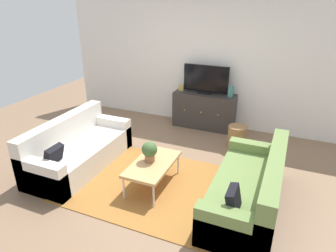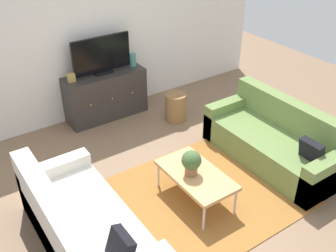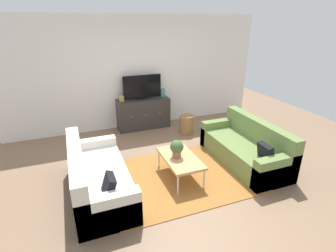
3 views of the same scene
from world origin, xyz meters
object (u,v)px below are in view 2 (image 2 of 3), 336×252
Objects in this scene: tv_console at (106,95)px; flat_screen_tv at (101,55)px; glass_vase at (133,60)px; mantel_clock at (71,78)px; couch_right_side at (277,142)px; wicker_basket at (176,107)px; coffee_table at (196,175)px; potted_plant at (191,162)px; couch_left_side at (80,231)px.

flat_screen_tv is (0.00, 0.02, 0.67)m from tv_console.
glass_vase is 1.64× the size of mantel_clock.
wicker_basket is (-0.53, 1.64, -0.05)m from couch_right_side.
flat_screen_tv is at bearing 120.08° from couch_right_side.
mantel_clock reaches higher than coffee_table.
mantel_clock is (-0.48, 2.42, 0.45)m from coffee_table.
couch_left_side is at bearing 179.00° from potted_plant.
flat_screen_tv reaches higher than coffee_table.
mantel_clock reaches higher than wicker_basket.
potted_plant is 2.41m from tv_console.
tv_console is at bearing 88.82° from coffee_table.
tv_console is 9.95× the size of mantel_clock.
couch_right_side is 3.10m from mantel_clock.
wicker_basket is (0.86, -0.75, -0.82)m from flat_screen_tv.
tv_console is at bearing 57.97° from couch_left_side.
couch_right_side is 14.80× the size of mantel_clock.
potted_plant is (-1.49, -0.02, 0.30)m from couch_right_side.
coffee_table is 4.61× the size of glass_vase.
couch_left_side reaches higher than coffee_table.
couch_right_side is 1.96× the size of coffee_table.
couch_right_side is 9.02× the size of glass_vase.
potted_plant is 2.39× the size of mantel_clock.
couch_left_side is 1.49× the size of tv_console.
couch_left_side and couch_right_side have the same top height.
tv_console is at bearing 120.29° from couch_right_side.
glass_vase reaches higher than wicker_basket.
potted_plant is at bearing -120.05° from wicker_basket.
glass_vase is at bearing 0.00° from tv_console.
glass_vase reaches higher than couch_left_side.
couch_left_side is 2.92m from flat_screen_tv.
potted_plant is at bearing -80.01° from mantel_clock.
tv_console is at bearing -90.00° from flat_screen_tv.
couch_right_side is 1.52m from potted_plant.
flat_screen_tv is at bearing 88.83° from coffee_table.
couch_left_side is 1.96× the size of coffee_table.
coffee_table is at bearing -78.87° from mantel_clock.
tv_console is 1.14m from wicker_basket.
flat_screen_tv reaches higher than wicker_basket.
flat_screen_tv is 1.41m from wicker_basket.
tv_console is (1.49, 2.37, 0.11)m from couch_left_side.
glass_vase reaches higher than tv_console.
flat_screen_tv is at bearing 138.79° from wicker_basket.
couch_right_side is at bearing -72.19° from wicker_basket.
potted_plant is at bearing 156.63° from coffee_table.
coffee_table is 3.16× the size of potted_plant.
wicker_basket is at bearing -40.44° from tv_console.
flat_screen_tv is (-1.39, 2.39, 0.77)m from couch_right_side.
potted_plant is (1.38, -0.02, 0.30)m from couch_left_side.
couch_right_side is at bearing 0.93° from potted_plant.
flat_screen_tv is at bearing 58.18° from couch_left_side.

